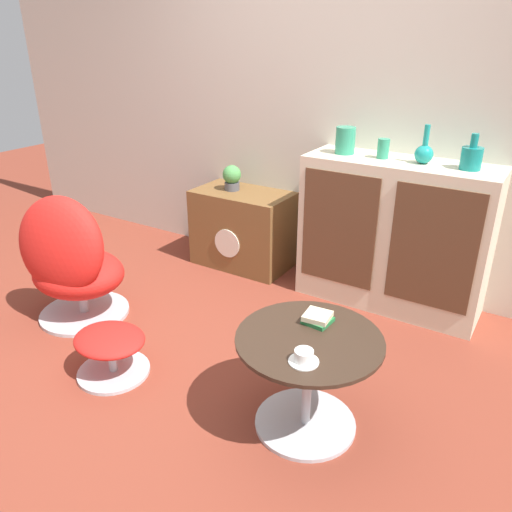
{
  "coord_description": "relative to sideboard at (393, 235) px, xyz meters",
  "views": [
    {
      "loc": [
        1.46,
        -1.64,
        1.72
      ],
      "look_at": [
        0.09,
        0.55,
        0.55
      ],
      "focal_mm": 35.0,
      "sensor_mm": 36.0,
      "label": 1
    }
  ],
  "objects": [
    {
      "name": "egg_chair",
      "position": [
        -1.62,
        -1.28,
        -0.09
      ],
      "size": [
        0.69,
        0.65,
        0.86
      ],
      "color": "#B7B7BC",
      "rests_on": "ground_plane"
    },
    {
      "name": "tv_console",
      "position": [
        -1.18,
        -0.0,
        -0.19
      ],
      "size": [
        0.75,
        0.44,
        0.6
      ],
      "color": "brown",
      "rests_on": "ground_plane"
    },
    {
      "name": "teacup",
      "position": [
        0.13,
        -1.53,
        0.02
      ],
      "size": [
        0.13,
        0.13,
        0.06
      ],
      "color": "white",
      "rests_on": "coffee_table"
    },
    {
      "name": "ground_plane",
      "position": [
        -0.61,
        -1.41,
        -0.49
      ],
      "size": [
        12.0,
        12.0,
        0.0
      ],
      "primitive_type": "plane",
      "color": "brown"
    },
    {
      "name": "potted_plant",
      "position": [
        -1.28,
        -0.0,
        0.21
      ],
      "size": [
        0.14,
        0.14,
        0.19
      ],
      "color": "#4C4C51",
      "rests_on": "tv_console"
    },
    {
      "name": "coffee_table",
      "position": [
        0.07,
        -1.36,
        -0.19
      ],
      "size": [
        0.66,
        0.66,
        0.49
      ],
      "color": "#B7B7BC",
      "rests_on": "ground_plane"
    },
    {
      "name": "ottoman",
      "position": [
        -1.0,
        -1.57,
        -0.32
      ],
      "size": [
        0.4,
        0.39,
        0.26
      ],
      "color": "#B7B7BC",
      "rests_on": "ground_plane"
    },
    {
      "name": "vase_leftmost",
      "position": [
        -0.38,
        0.0,
        0.58
      ],
      "size": [
        0.13,
        0.13,
        0.17
      ],
      "color": "#2D8E6B",
      "rests_on": "sideboard"
    },
    {
      "name": "wall_back",
      "position": [
        -0.61,
        0.24,
        0.81
      ],
      "size": [
        6.4,
        0.06,
        2.6
      ],
      "color": "beige",
      "rests_on": "ground_plane"
    },
    {
      "name": "sideboard",
      "position": [
        0.0,
        0.0,
        0.0
      ],
      "size": [
        1.2,
        0.43,
        0.99
      ],
      "color": "beige",
      "rests_on": "ground_plane"
    },
    {
      "name": "vase_rightmost",
      "position": [
        0.39,
        0.0,
        0.56
      ],
      "size": [
        0.12,
        0.12,
        0.21
      ],
      "color": "#147A75",
      "rests_on": "sideboard"
    },
    {
      "name": "vase_inner_left",
      "position": [
        -0.13,
        0.0,
        0.55
      ],
      "size": [
        0.07,
        0.07,
        0.12
      ],
      "color": "#2D8E6B",
      "rests_on": "sideboard"
    },
    {
      "name": "vase_inner_right",
      "position": [
        0.12,
        0.0,
        0.56
      ],
      "size": [
        0.11,
        0.11,
        0.23
      ],
      "color": "teal",
      "rests_on": "sideboard"
    },
    {
      "name": "book_stack",
      "position": [
        0.04,
        -1.23,
        0.02
      ],
      "size": [
        0.13,
        0.13,
        0.04
      ],
      "color": "#237038",
      "rests_on": "coffee_table"
    }
  ]
}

